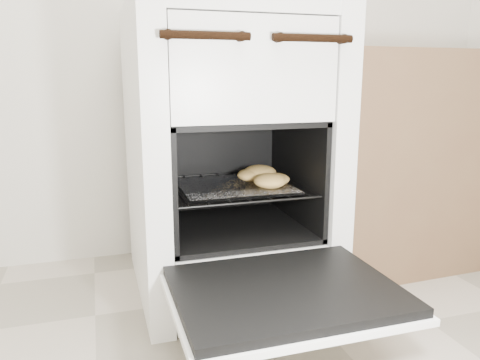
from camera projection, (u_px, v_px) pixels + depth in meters
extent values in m
cube|color=white|center=(226.00, 152.00, 1.64)|extent=(0.64, 0.68, 0.98)
cylinder|color=black|center=(206.00, 35.00, 1.19)|extent=(0.23, 0.02, 0.02)
cylinder|color=black|center=(313.00, 38.00, 1.27)|extent=(0.23, 0.02, 0.02)
cube|color=black|center=(285.00, 290.00, 1.18)|extent=(0.55, 0.43, 0.03)
cube|color=white|center=(285.00, 297.00, 1.19)|extent=(0.58, 0.45, 0.02)
cylinder|color=black|center=(165.00, 191.00, 1.52)|extent=(0.01, 0.45, 0.01)
cylinder|color=black|center=(295.00, 182.00, 1.65)|extent=(0.01, 0.45, 0.01)
cylinder|color=black|center=(253.00, 202.00, 1.39)|extent=(0.46, 0.01, 0.01)
cylinder|color=black|center=(217.00, 174.00, 1.79)|extent=(0.46, 0.01, 0.01)
cylinder|color=black|center=(176.00, 191.00, 1.53)|extent=(0.01, 0.43, 0.01)
cylinder|color=black|center=(196.00, 189.00, 1.55)|extent=(0.01, 0.43, 0.01)
cylinder|color=black|center=(214.00, 188.00, 1.57)|extent=(0.01, 0.43, 0.01)
cylinder|color=black|center=(233.00, 187.00, 1.59)|extent=(0.01, 0.43, 0.01)
cylinder|color=black|center=(250.00, 185.00, 1.61)|extent=(0.01, 0.43, 0.01)
cylinder|color=black|center=(268.00, 184.00, 1.62)|extent=(0.01, 0.43, 0.01)
cylinder|color=black|center=(285.00, 183.00, 1.64)|extent=(0.01, 0.43, 0.01)
cube|color=white|center=(234.00, 186.00, 1.57)|extent=(0.36, 0.32, 0.01)
ellipsoid|color=#E2B15A|center=(260.00, 173.00, 1.63)|extent=(0.16, 0.16, 0.05)
ellipsoid|color=#E2B15A|center=(251.00, 175.00, 1.62)|extent=(0.14, 0.14, 0.04)
ellipsoid|color=#E2B15A|center=(270.00, 181.00, 1.52)|extent=(0.15, 0.15, 0.05)
ellipsoid|color=#E2B15A|center=(275.00, 179.00, 1.56)|extent=(0.10, 0.10, 0.04)
cube|color=brown|center=(400.00, 157.00, 1.95)|extent=(0.87, 0.59, 0.85)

